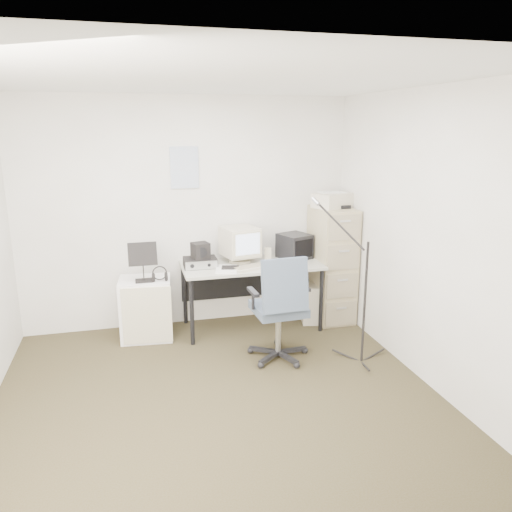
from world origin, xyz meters
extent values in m
cube|color=#352D16|center=(0.00, 0.00, -0.01)|extent=(3.60, 3.60, 0.01)
cube|color=white|center=(0.00, 0.00, 2.50)|extent=(3.60, 3.60, 0.01)
cube|color=beige|center=(0.00, 1.80, 1.25)|extent=(3.60, 0.02, 2.50)
cube|color=beige|center=(0.00, -1.80, 1.25)|extent=(3.60, 0.02, 2.50)
cube|color=beige|center=(1.80, 0.00, 1.25)|extent=(0.02, 3.60, 2.50)
cube|color=white|center=(-0.02, 1.79, 1.75)|extent=(0.30, 0.02, 0.44)
cube|color=#AEA08C|center=(1.58, 1.48, 0.65)|extent=(0.40, 0.60, 1.30)
cube|color=beige|center=(1.58, 1.51, 1.38)|extent=(0.49, 0.42, 0.16)
cube|color=#AAAA9C|center=(0.63, 1.45, 0.36)|extent=(1.50, 0.70, 0.73)
cube|color=beige|center=(0.53, 1.56, 0.92)|extent=(0.42, 0.44, 0.39)
cube|color=black|center=(1.16, 1.58, 0.87)|extent=(0.40, 0.41, 0.27)
cube|color=beige|center=(0.85, 1.56, 0.80)|extent=(0.09, 0.09, 0.14)
cube|color=beige|center=(0.61, 1.28, 0.74)|extent=(0.49, 0.32, 0.03)
cube|color=black|center=(0.98, 1.28, 0.75)|extent=(0.07, 0.12, 0.04)
cube|color=black|center=(0.07, 1.47, 0.78)|extent=(0.35, 0.25, 0.10)
cube|color=black|center=(0.08, 1.46, 0.91)|extent=(0.20, 0.19, 0.17)
cube|color=white|center=(0.32, 1.29, 0.74)|extent=(0.28, 0.34, 0.02)
cube|color=beige|center=(1.35, 1.52, 0.22)|extent=(0.31, 0.50, 0.44)
cube|color=slate|center=(0.69, 0.64, 0.52)|extent=(0.63, 0.63, 1.05)
cube|color=white|center=(-0.51, 1.45, 0.32)|extent=(0.56, 0.46, 0.65)
cube|color=black|center=(-0.52, 1.38, 0.86)|extent=(0.31, 0.22, 0.42)
torus|color=black|center=(-0.36, 1.34, 0.70)|extent=(0.22, 0.22, 0.03)
cylinder|color=black|center=(1.44, 0.37, 0.77)|extent=(0.03, 0.03, 1.53)
camera|label=1|loc=(-0.64, -3.60, 2.18)|focal=35.00mm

